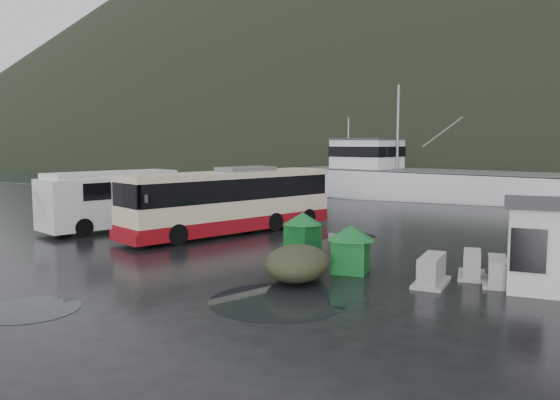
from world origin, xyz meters
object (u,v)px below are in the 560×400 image
at_px(coach_bus, 231,233).
at_px(dome_tent, 297,280).
at_px(jersey_barrier_c, 496,284).
at_px(fishing_trawler, 429,194).
at_px(white_van, 113,229).
at_px(jersey_barrier_a, 431,284).
at_px(waste_bin_left, 351,272).
at_px(waste_bin_right, 303,251).
at_px(jersey_barrier_b, 471,277).

bearing_deg(coach_bus, dome_tent, -24.88).
xyz_separation_m(coach_bus, jersey_barrier_c, (11.86, -4.50, 0.00)).
xyz_separation_m(dome_tent, jersey_barrier_c, (5.47, 2.19, 0.00)).
height_order(jersey_barrier_c, fishing_trawler, fishing_trawler).
xyz_separation_m(white_van, jersey_barrier_a, (15.74, -3.70, 0.00)).
xyz_separation_m(waste_bin_left, dome_tent, (-1.12, -1.69, 0.00)).
bearing_deg(white_van, jersey_barrier_c, 9.11).
xyz_separation_m(coach_bus, waste_bin_left, (7.50, -5.00, 0.00)).
distance_m(coach_bus, dome_tent, 9.24).
relative_size(waste_bin_right, fishing_trawler, 0.06).
bearing_deg(white_van, jersey_barrier_b, 10.63).
relative_size(waste_bin_left, dome_tent, 0.57).
bearing_deg(waste_bin_right, jersey_barrier_c, -15.64).
bearing_deg(fishing_trawler, dome_tent, -71.28).
bearing_deg(fishing_trawler, white_van, -96.52).
relative_size(coach_bus, waste_bin_left, 7.04).
distance_m(white_van, dome_tent, 12.99).
bearing_deg(dome_tent, jersey_barrier_b, 30.45).
height_order(waste_bin_right, fishing_trawler, fishing_trawler).
distance_m(waste_bin_left, fishing_trawler, 28.87).
height_order(coach_bus, jersey_barrier_a, coach_bus).
bearing_deg(jersey_barrier_a, jersey_barrier_c, 27.28).
xyz_separation_m(waste_bin_right, jersey_barrier_c, (7.14, -2.00, 0.00)).
relative_size(coach_bus, dome_tent, 3.98).
relative_size(coach_bus, jersey_barrier_a, 6.24).
distance_m(coach_bus, jersey_barrier_b, 11.76).
bearing_deg(fishing_trawler, jersey_barrier_a, -63.87).
bearing_deg(waste_bin_left, jersey_barrier_c, 6.55).
xyz_separation_m(waste_bin_right, dome_tent, (1.67, -4.19, 0.00)).
distance_m(waste_bin_right, jersey_barrier_b, 6.53).
distance_m(coach_bus, jersey_barrier_c, 12.68).
xyz_separation_m(waste_bin_left, jersey_barrier_c, (4.35, 0.50, 0.00)).
bearing_deg(jersey_barrier_a, dome_tent, -160.91).
distance_m(white_van, waste_bin_left, 13.53).
distance_m(jersey_barrier_a, jersey_barrier_c, 1.94).
distance_m(dome_tent, jersey_barrier_b, 5.45).
bearing_deg(jersey_barrier_c, jersey_barrier_b, 143.28).
bearing_deg(dome_tent, jersey_barrier_a, 19.09).
bearing_deg(dome_tent, white_van, 157.37).
distance_m(coach_bus, waste_bin_right, 5.33).
bearing_deg(jersey_barrier_c, white_van, 170.85).
height_order(waste_bin_right, dome_tent, waste_bin_right).
bearing_deg(dome_tent, coach_bus, 133.66).
xyz_separation_m(waste_bin_left, waste_bin_right, (-2.79, 2.50, 0.00)).
distance_m(waste_bin_left, dome_tent, 2.03).
height_order(coach_bus, waste_bin_right, coach_bus).
distance_m(jersey_barrier_c, fishing_trawler, 29.16).
bearing_deg(jersey_barrier_c, coach_bus, 159.22).
xyz_separation_m(coach_bus, dome_tent, (6.38, -6.69, 0.00)).
bearing_deg(white_van, dome_tent, -4.38).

